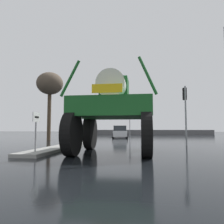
# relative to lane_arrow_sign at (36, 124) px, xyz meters

# --- Properties ---
(ground_plane) EXTENTS (120.00, 120.00, 0.00)m
(ground_plane) POSITION_rel_lane_arrow_sign_xyz_m (3.90, 13.31, -1.35)
(ground_plane) COLOR black
(median_island) EXTENTS (1.19, 8.79, 0.15)m
(median_island) POSITION_rel_lane_arrow_sign_xyz_m (0.05, 3.27, -1.27)
(median_island) COLOR gray
(median_island) RESTS_ON ground
(lane_arrow_sign) EXTENTS (0.07, 0.60, 1.74)m
(lane_arrow_sign) POSITION_rel_lane_arrow_sign_xyz_m (0.00, 0.00, 0.00)
(lane_arrow_sign) COLOR #99999E
(lane_arrow_sign) RESTS_ON median_island
(oversize_sprayer) EXTENTS (4.07, 5.08, 4.08)m
(oversize_sprayer) POSITION_rel_lane_arrow_sign_xyz_m (3.32, 1.29, 0.64)
(oversize_sprayer) COLOR black
(oversize_sprayer) RESTS_ON ground
(sedan_ahead) EXTENTS (2.24, 4.27, 1.52)m
(sedan_ahead) POSITION_rel_lane_arrow_sign_xyz_m (1.82, 18.16, -0.63)
(sedan_ahead) COLOR silver
(sedan_ahead) RESTS_ON ground
(traffic_signal_near_left) EXTENTS (0.24, 0.54, 3.36)m
(traffic_signal_near_left) POSITION_rel_lane_arrow_sign_xyz_m (-0.87, 6.41, 1.10)
(traffic_signal_near_left) COLOR gray
(traffic_signal_near_left) RESTS_ON ground
(traffic_signal_near_right) EXTENTS (0.24, 0.54, 4.10)m
(traffic_signal_near_right) POSITION_rel_lane_arrow_sign_xyz_m (7.66, 6.39, 1.65)
(traffic_signal_near_right) COLOR gray
(traffic_signal_near_right) RESTS_ON ground
(traffic_signal_far_left) EXTENTS (0.24, 0.55, 3.63)m
(traffic_signal_far_left) POSITION_rel_lane_arrow_sign_xyz_m (2.72, 24.47, 1.30)
(traffic_signal_far_left) COLOR gray
(traffic_signal_far_left) RESTS_ON ground
(traffic_signal_far_right) EXTENTS (0.24, 0.55, 3.78)m
(traffic_signal_far_right) POSITION_rel_lane_arrow_sign_xyz_m (4.49, 24.47, 1.41)
(traffic_signal_far_right) COLOR gray
(traffic_signal_far_right) RESTS_ON ground
(bare_tree_left) EXTENTS (2.71, 2.71, 6.99)m
(bare_tree_left) POSITION_rel_lane_arrow_sign_xyz_m (-4.80, 11.79, 4.35)
(bare_tree_left) COLOR #473828
(bare_tree_left) RESTS_ON ground
(roadside_barrier) EXTENTS (27.62, 0.24, 0.90)m
(roadside_barrier) POSITION_rel_lane_arrow_sign_xyz_m (3.90, 32.80, -0.90)
(roadside_barrier) COLOR #59595B
(roadside_barrier) RESTS_ON ground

